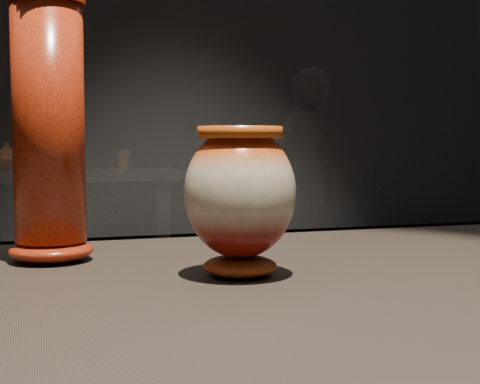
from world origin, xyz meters
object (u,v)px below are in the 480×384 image
object	(u,v)px
back_shelf	(11,217)
visitor	(305,178)
main_vase	(240,195)
tall_vase	(49,134)

from	to	relation	value
back_shelf	visitor	xyz separation A→B (m)	(2.04, 0.46, 0.17)
main_vase	tall_vase	xyz separation A→B (m)	(-0.23, 0.18, 0.08)
tall_vase	back_shelf	world-z (taller)	tall_vase
main_vase	tall_vase	bearing A→B (deg)	141.05
main_vase	visitor	bearing A→B (deg)	65.99
back_shelf	main_vase	bearing A→B (deg)	-83.51
tall_vase	visitor	xyz separation A→B (m)	(1.89, 3.55, -0.28)
tall_vase	visitor	size ratio (longest dim) A/B	0.24
back_shelf	visitor	bearing A→B (deg)	12.74
back_shelf	visitor	size ratio (longest dim) A/B	1.24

